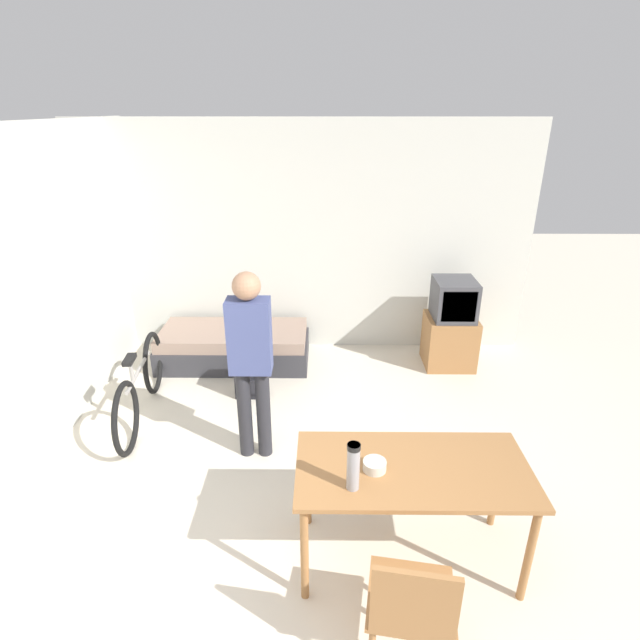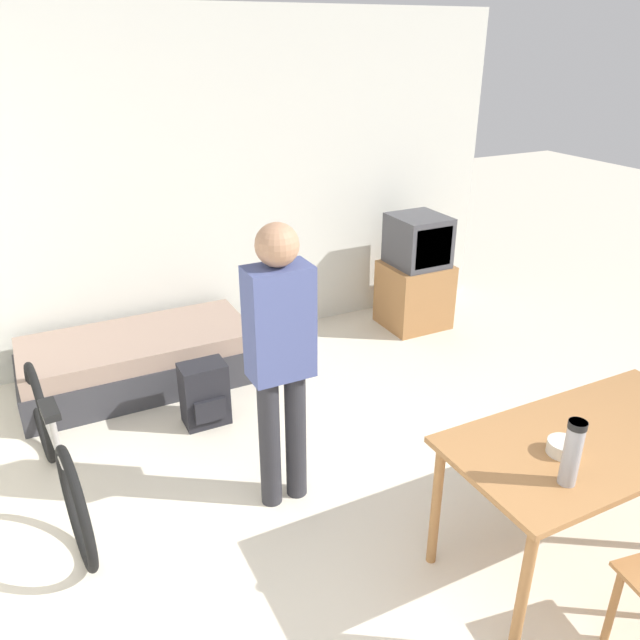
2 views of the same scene
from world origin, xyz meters
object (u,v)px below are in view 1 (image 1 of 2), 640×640
bicycle (141,387)px  person_standing (251,354)px  dining_table (412,478)px  backpack (250,376)px  mate_bowl (375,465)px  tv (451,326)px  daybed (234,346)px  wooden_chair (412,607)px  thermos_flask (353,465)px

bicycle → person_standing: (1.16, -0.53, 0.63)m
dining_table → backpack: size_ratio=3.19×
dining_table → person_standing: 1.61m
person_standing → backpack: (-0.17, 0.96, -0.74)m
mate_bowl → tv: bearing=67.7°
tv → dining_table: size_ratio=0.72×
dining_table → bicycle: dining_table is taller
daybed → wooden_chair: size_ratio=2.01×
bicycle → thermos_flask: thermos_flask is taller
tv → mate_bowl: 3.02m
daybed → bicycle: bearing=-120.9°
mate_bowl → thermos_flask: bearing=-131.8°
dining_table → thermos_flask: 0.49m
tv → person_standing: bearing=-140.9°
dining_table → wooden_chair: (-0.11, -0.74, -0.18)m
thermos_flask → daybed: bearing=112.4°
tv → dining_table: 2.90m
dining_table → wooden_chair: bearing=-98.4°
daybed → dining_table: 3.25m
daybed → dining_table: size_ratio=1.19×
bicycle → thermos_flask: size_ratio=5.45×
mate_bowl → daybed: bearing=116.0°
person_standing → wooden_chair: bearing=-60.5°
bicycle → thermos_flask: bearing=-43.3°
daybed → thermos_flask: (1.23, -2.97, 0.71)m
bicycle → mate_bowl: 2.68m
bicycle → backpack: size_ratio=3.67×
dining_table → wooden_chair: 0.77m
daybed → tv: bearing=-0.7°
tv → bicycle: (-3.20, -1.13, -0.15)m
tv → bicycle: size_ratio=0.62×
backpack → wooden_chair: bearing=-66.6°
bicycle → person_standing: person_standing is taller
wooden_chair → tv: bearing=73.9°
daybed → bicycle: bicycle is taller
thermos_flask → mate_bowl: bearing=48.2°
dining_table → person_standing: (-1.14, 1.09, 0.30)m
dining_table → person_standing: person_standing is taller
dining_table → tv: bearing=71.9°
bicycle → backpack: bicycle is taller
bicycle → mate_bowl: bearing=-38.7°
daybed → mate_bowl: size_ratio=12.02×
daybed → tv: (2.51, -0.03, 0.28)m
mate_bowl → backpack: 2.40m
wooden_chair → bicycle: bearing=132.8°
bicycle → mate_bowl: mate_bowl is taller
daybed → wooden_chair: bearing=-66.9°
thermos_flask → mate_bowl: 0.25m
tv → bicycle: 3.40m
daybed → person_standing: bearing=-74.6°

